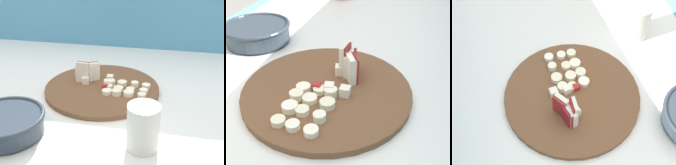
# 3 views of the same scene
# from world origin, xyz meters

# --- Properties ---
(cutting_board) EXTENTS (0.34, 0.34, 0.01)m
(cutting_board) POSITION_xyz_m (0.06, 0.02, 0.88)
(cutting_board) COLOR brown
(cutting_board) RESTS_ON tiled_countertop
(apple_wedge_fan) EXTENTS (0.07, 0.05, 0.07)m
(apple_wedge_fan) POSITION_xyz_m (0.01, 0.05, 0.92)
(apple_wedge_fan) COLOR maroon
(apple_wedge_fan) RESTS_ON cutting_board
(apple_dice_pile) EXTENTS (0.10, 0.07, 0.02)m
(apple_dice_pile) POSITION_xyz_m (0.06, 0.03, 0.90)
(apple_dice_pile) COLOR #B22D23
(apple_dice_pile) RESTS_ON cutting_board
(banana_slice_rows) EXTENTS (0.13, 0.09, 0.02)m
(banana_slice_rows) POSITION_xyz_m (0.13, 0.00, 0.90)
(banana_slice_rows) COLOR white
(banana_slice_rows) RESTS_ON cutting_board
(ceramic_bowl) EXTENTS (0.18, 0.18, 0.05)m
(ceramic_bowl) POSITION_xyz_m (-0.10, -0.24, 0.91)
(ceramic_bowl) COLOR #2D3842
(ceramic_bowl) RESTS_ON tiled_countertop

